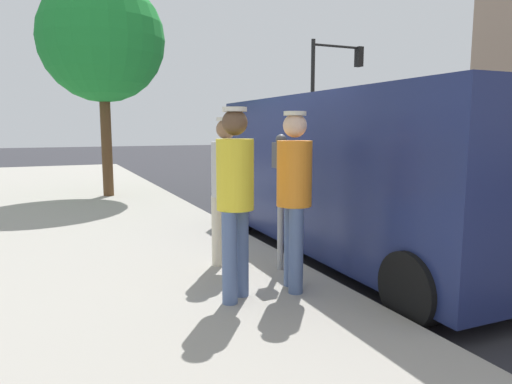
{
  "coord_description": "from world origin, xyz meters",
  "views": [
    {
      "loc": [
        3.67,
        5.14,
        1.74
      ],
      "look_at": [
        1.65,
        0.61,
        1.05
      ],
      "focal_mm": 32.49,
      "sensor_mm": 36.0,
      "label": 1
    }
  ],
  "objects_px": {
    "parked_van": "(362,172)",
    "pedestrian_in_yellow": "(235,191)",
    "pedestrian_in_gray": "(226,182)",
    "parking_meter_near": "(281,179)",
    "street_tree": "(102,40)",
    "pedestrian_in_orange": "(294,189)",
    "traffic_light_corner": "(330,84)"
  },
  "relations": [
    {
      "from": "parked_van",
      "to": "pedestrian_in_yellow",
      "type": "bearing_deg",
      "value": 27.38
    },
    {
      "from": "pedestrian_in_gray",
      "to": "parking_meter_near",
      "type": "bearing_deg",
      "value": 144.33
    },
    {
      "from": "parked_van",
      "to": "street_tree",
      "type": "bearing_deg",
      "value": -67.41
    },
    {
      "from": "pedestrian_in_orange",
      "to": "traffic_light_corner",
      "type": "height_order",
      "value": "traffic_light_corner"
    },
    {
      "from": "pedestrian_in_orange",
      "to": "pedestrian_in_yellow",
      "type": "bearing_deg",
      "value": 2.51
    },
    {
      "from": "pedestrian_in_gray",
      "to": "traffic_light_corner",
      "type": "bearing_deg",
      "value": -127.52
    },
    {
      "from": "pedestrian_in_orange",
      "to": "parked_van",
      "type": "xyz_separation_m",
      "value": [
        -1.68,
        -1.16,
        0.0
      ]
    },
    {
      "from": "parking_meter_near",
      "to": "pedestrian_in_orange",
      "type": "relative_size",
      "value": 0.87
    },
    {
      "from": "parking_meter_near",
      "to": "traffic_light_corner",
      "type": "bearing_deg",
      "value": -125.05
    },
    {
      "from": "pedestrian_in_yellow",
      "to": "street_tree",
      "type": "relative_size",
      "value": 0.36
    },
    {
      "from": "parking_meter_near",
      "to": "pedestrian_in_gray",
      "type": "xyz_separation_m",
      "value": [
        0.5,
        -0.36,
        -0.05
      ]
    },
    {
      "from": "traffic_light_corner",
      "to": "pedestrian_in_orange",
      "type": "bearing_deg",
      "value": 55.78
    },
    {
      "from": "parking_meter_near",
      "to": "pedestrian_in_orange",
      "type": "distance_m",
      "value": 0.66
    },
    {
      "from": "street_tree",
      "to": "traffic_light_corner",
      "type": "bearing_deg",
      "value": -151.73
    },
    {
      "from": "pedestrian_in_gray",
      "to": "street_tree",
      "type": "distance_m",
      "value": 6.92
    },
    {
      "from": "traffic_light_corner",
      "to": "street_tree",
      "type": "distance_m",
      "value": 10.64
    },
    {
      "from": "pedestrian_in_gray",
      "to": "parked_van",
      "type": "xyz_separation_m",
      "value": [
        -2.0,
        -0.17,
        0.03
      ]
    },
    {
      "from": "pedestrian_in_gray",
      "to": "street_tree",
      "type": "relative_size",
      "value": 0.34
    },
    {
      "from": "parked_van",
      "to": "traffic_light_corner",
      "type": "distance_m",
      "value": 13.36
    },
    {
      "from": "traffic_light_corner",
      "to": "pedestrian_in_yellow",
      "type": "bearing_deg",
      "value": 53.92
    },
    {
      "from": "pedestrian_in_orange",
      "to": "street_tree",
      "type": "relative_size",
      "value": 0.35
    },
    {
      "from": "pedestrian_in_yellow",
      "to": "pedestrian_in_orange",
      "type": "relative_size",
      "value": 1.02
    },
    {
      "from": "pedestrian_in_yellow",
      "to": "pedestrian_in_gray",
      "type": "xyz_separation_m",
      "value": [
        -0.3,
        -1.02,
        -0.04
      ]
    },
    {
      "from": "parking_meter_near",
      "to": "traffic_light_corner",
      "type": "height_order",
      "value": "traffic_light_corner"
    },
    {
      "from": "parking_meter_near",
      "to": "pedestrian_in_yellow",
      "type": "distance_m",
      "value": 1.04
    },
    {
      "from": "pedestrian_in_yellow",
      "to": "traffic_light_corner",
      "type": "height_order",
      "value": "traffic_light_corner"
    },
    {
      "from": "pedestrian_in_yellow",
      "to": "pedestrian_in_gray",
      "type": "height_order",
      "value": "pedestrian_in_yellow"
    },
    {
      "from": "parking_meter_near",
      "to": "pedestrian_in_orange",
      "type": "xyz_separation_m",
      "value": [
        0.18,
        0.63,
        -0.03
      ]
    },
    {
      "from": "parking_meter_near",
      "to": "parked_van",
      "type": "distance_m",
      "value": 1.59
    },
    {
      "from": "pedestrian_in_yellow",
      "to": "street_tree",
      "type": "height_order",
      "value": "street_tree"
    },
    {
      "from": "parking_meter_near",
      "to": "pedestrian_in_yellow",
      "type": "height_order",
      "value": "pedestrian_in_yellow"
    },
    {
      "from": "parking_meter_near",
      "to": "pedestrian_in_gray",
      "type": "relative_size",
      "value": 0.89
    }
  ]
}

